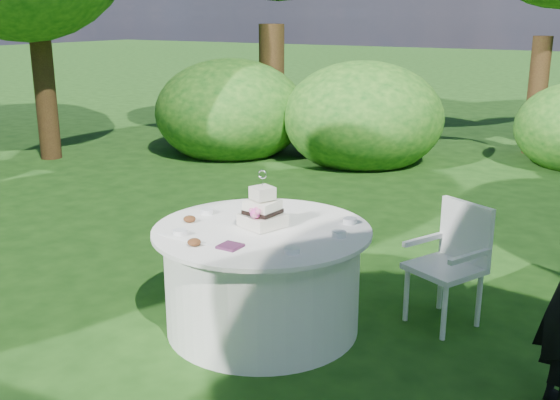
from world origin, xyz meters
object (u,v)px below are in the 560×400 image
at_px(table, 262,278).
at_px(chair, 453,256).
at_px(napkins, 230,246).
at_px(cake, 262,212).

distance_m(table, chair, 1.41).
xyz_separation_m(napkins, cake, (-0.05, 0.47, 0.10)).
relative_size(napkins, chair, 0.15).
height_order(table, cake, cake).
bearing_deg(chair, napkins, -131.10).
bearing_deg(table, cake, 115.17).
xyz_separation_m(table, cake, (-0.01, 0.03, 0.50)).
bearing_deg(chair, cake, -145.49).
distance_m(napkins, chair, 1.70).
relative_size(napkins, table, 0.09).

